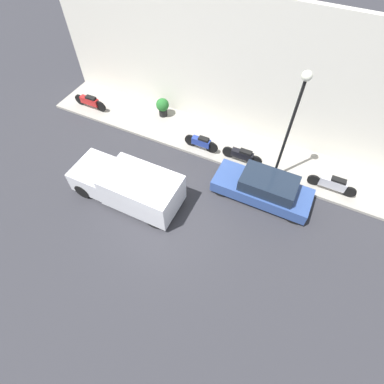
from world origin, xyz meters
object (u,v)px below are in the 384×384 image
object	(u,v)px
motorcycle_red	(90,101)
motorcycle_black	(242,155)
delivery_van	(128,185)
scooter_silver	(333,184)
potted_plant	(163,106)
parked_car	(264,188)
streetlamp	(294,114)
motorcycle_blue	(201,142)

from	to	relation	value
motorcycle_red	motorcycle_black	xyz separation A→B (m)	(-0.21, -9.20, -0.02)
motorcycle_red	motorcycle_black	distance (m)	9.20
delivery_van	motorcycle_black	xyz separation A→B (m)	(4.15, -3.75, -0.31)
scooter_silver	motorcycle_black	bearing A→B (deg)	90.73
motorcycle_red	potted_plant	bearing A→B (deg)	-73.26
parked_car	delivery_van	distance (m)	5.89
motorcycle_red	streetlamp	xyz separation A→B (m)	(-0.48, -10.90, 3.20)
motorcycle_black	motorcycle_blue	bearing A→B (deg)	92.06
scooter_silver	motorcycle_black	xyz separation A→B (m)	(-0.05, 4.22, -0.03)
motorcycle_blue	scooter_silver	bearing A→B (deg)	-88.82
parked_car	scooter_silver	size ratio (longest dim) A/B	2.00
scooter_silver	motorcycle_blue	xyz separation A→B (m)	(-0.13, 6.36, -0.02)
motorcycle_black	potted_plant	distance (m)	5.36
delivery_van	motorcycle_blue	xyz separation A→B (m)	(4.07, -1.61, -0.30)
scooter_silver	motorcycle_blue	bearing A→B (deg)	91.18
streetlamp	delivery_van	bearing A→B (deg)	125.42
parked_car	scooter_silver	distance (m)	3.14
motorcycle_black	streetlamp	world-z (taller)	streetlamp
motorcycle_black	parked_car	bearing A→B (deg)	-135.66
parked_car	delivery_van	bearing A→B (deg)	115.93
scooter_silver	streetlamp	bearing A→B (deg)	97.25
scooter_silver	motorcycle_black	distance (m)	4.22
parked_car	motorcycle_blue	bearing A→B (deg)	67.85
motorcycle_red	motorcycle_black	world-z (taller)	motorcycle_red
scooter_silver	delivery_van	bearing A→B (deg)	117.77
motorcycle_blue	streetlamp	world-z (taller)	streetlamp
parked_car	potted_plant	size ratio (longest dim) A/B	4.08
scooter_silver	streetlamp	xyz separation A→B (m)	(-0.32, 2.52, 3.19)
streetlamp	motorcycle_red	bearing A→B (deg)	87.49
parked_car	streetlamp	distance (m)	3.39
motorcycle_red	streetlamp	world-z (taller)	streetlamp
motorcycle_red	potted_plant	world-z (taller)	potted_plant
motorcycle_blue	potted_plant	bearing A→B (deg)	63.62
potted_plant	streetlamp	bearing A→B (deg)	-103.84
streetlamp	motorcycle_black	bearing A→B (deg)	81.08
delivery_van	motorcycle_red	xyz separation A→B (m)	(4.36, 5.45, -0.29)
motorcycle_red	streetlamp	bearing A→B (deg)	-92.51
scooter_silver	streetlamp	world-z (taller)	streetlamp
motorcycle_blue	motorcycle_black	distance (m)	2.14
delivery_van	potted_plant	size ratio (longest dim) A/B	4.65
motorcycle_black	motorcycle_red	bearing A→B (deg)	88.69
motorcycle_red	potted_plant	xyz separation A→B (m)	(1.21, -4.04, 0.17)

